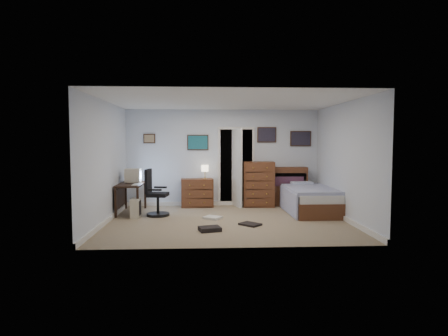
% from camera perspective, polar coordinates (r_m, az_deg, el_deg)
% --- Properties ---
extents(floor, '(5.00, 4.00, 0.02)m').
position_cam_1_polar(floor, '(7.96, 0.50, -8.15)').
color(floor, gray).
rests_on(floor, ground).
extents(computer_desk, '(0.57, 1.21, 0.69)m').
position_cam_1_polar(computer_desk, '(9.07, -14.47, -3.29)').
color(computer_desk, black).
rests_on(computer_desk, floor).
extents(crt_monitor, '(0.36, 0.34, 0.33)m').
position_cam_1_polar(crt_monitor, '(9.16, -13.68, -1.13)').
color(crt_monitor, beige).
rests_on(crt_monitor, computer_desk).
extents(keyboard, '(0.14, 0.37, 0.02)m').
position_cam_1_polar(keyboard, '(8.66, -13.25, -2.48)').
color(keyboard, beige).
rests_on(keyboard, computer_desk).
extents(pc_tower, '(0.20, 0.39, 0.42)m').
position_cam_1_polar(pc_tower, '(8.53, -13.30, -5.94)').
color(pc_tower, beige).
rests_on(pc_tower, floor).
extents(office_chair, '(0.58, 0.58, 1.06)m').
position_cam_1_polar(office_chair, '(8.58, -10.43, -4.49)').
color(office_chair, black).
rests_on(office_chair, floor).
extents(media_stack, '(0.15, 0.15, 0.73)m').
position_cam_1_polar(media_stack, '(10.27, -13.31, -3.39)').
color(media_stack, maroon).
rests_on(media_stack, floor).
extents(low_dresser, '(0.84, 0.46, 0.72)m').
position_cam_1_polar(low_dresser, '(9.63, -4.11, -3.79)').
color(low_dresser, brown).
rests_on(low_dresser, floor).
extents(table_lamp, '(0.19, 0.19, 0.35)m').
position_cam_1_polar(table_lamp, '(9.56, -2.93, -0.12)').
color(table_lamp, gold).
rests_on(table_lamp, low_dresser).
extents(doorway, '(0.96, 1.12, 2.05)m').
position_cam_1_polar(doorway, '(10.09, 1.72, 0.24)').
color(doorway, black).
rests_on(doorway, floor).
extents(tall_dresser, '(0.81, 0.51, 1.16)m').
position_cam_1_polar(tall_dresser, '(9.67, 5.30, -2.46)').
color(tall_dresser, brown).
rests_on(tall_dresser, floor).
extents(headboard_bookcase, '(1.13, 0.32, 1.01)m').
position_cam_1_polar(headboard_bookcase, '(9.91, 9.36, -2.60)').
color(headboard_bookcase, brown).
rests_on(headboard_bookcase, floor).
extents(bed, '(1.09, 2.00, 0.65)m').
position_cam_1_polar(bed, '(9.11, 12.77, -4.66)').
color(bed, brown).
rests_on(bed, floor).
extents(wall_posters, '(4.38, 0.04, 0.60)m').
position_cam_1_polar(wall_posters, '(9.80, 3.16, 4.48)').
color(wall_posters, '#331E11').
rests_on(wall_posters, floor).
extents(floor_clutter, '(1.29, 1.52, 0.08)m').
position_cam_1_polar(floor_clutter, '(7.49, -0.53, -8.59)').
color(floor_clutter, black).
rests_on(floor_clutter, floor).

